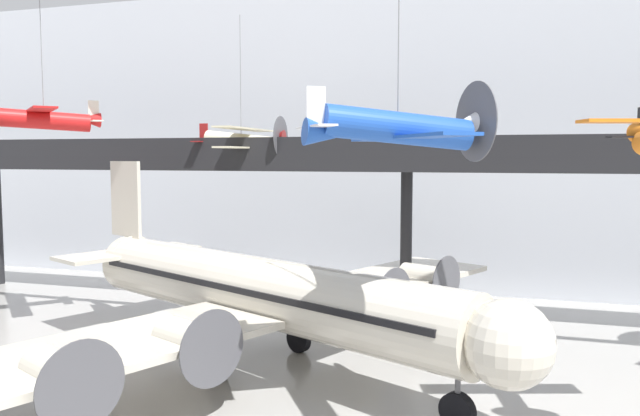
# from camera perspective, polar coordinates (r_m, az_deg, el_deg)

# --- Properties ---
(hangar_back_wall) EXTENTS (140.00, 3.00, 21.45)m
(hangar_back_wall) POSITION_cam_1_polar(r_m,az_deg,el_deg) (44.93, 9.55, 6.34)
(hangar_back_wall) COLOR silver
(hangar_back_wall) RESTS_ON ground
(mezzanine_walkway) EXTENTS (110.00, 3.20, 10.55)m
(mezzanine_walkway) POSITION_cam_1_polar(r_m,az_deg,el_deg) (36.22, 7.71, 3.82)
(mezzanine_walkway) COLOR black
(mezzanine_walkway) RESTS_ON ground
(airliner_silver_main) EXTENTS (25.80, 30.41, 9.15)m
(airliner_silver_main) POSITION_cam_1_polar(r_m,az_deg,el_deg) (28.63, -5.91, -7.61)
(airliner_silver_main) COLOR beige
(airliner_silver_main) RESTS_ON ground
(suspended_plane_cream_biplane) EXTENTS (5.62, 6.87, 8.48)m
(suspended_plane_cream_biplane) POSITION_cam_1_polar(r_m,az_deg,el_deg) (38.16, -7.17, 6.12)
(suspended_plane_cream_biplane) COLOR beige
(suspended_plane_blue_trainer) EXTENTS (6.38, 7.00, 8.59)m
(suspended_plane_blue_trainer) POSITION_cam_1_polar(r_m,az_deg,el_deg) (20.40, 7.13, 7.22)
(suspended_plane_blue_trainer) COLOR #1E4CAD
(suspended_plane_red_highwing) EXTENTS (5.95, 5.90, 7.91)m
(suspended_plane_red_highwing) POSITION_cam_1_polar(r_m,az_deg,el_deg) (36.39, -23.95, 7.44)
(suspended_plane_red_highwing) COLOR red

